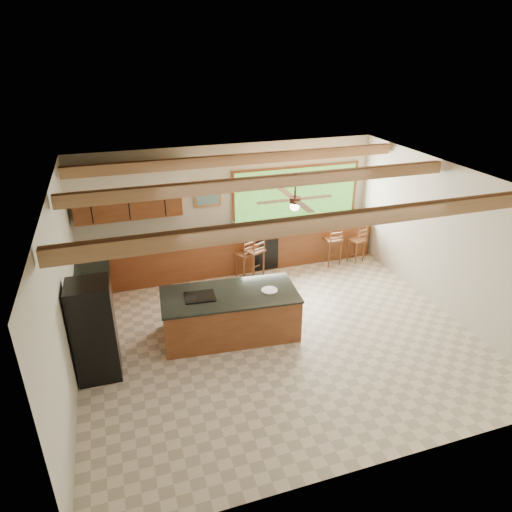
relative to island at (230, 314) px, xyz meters
name	(u,v)px	position (x,y,z in m)	size (l,w,h in m)	color
ground	(276,333)	(0.84, -0.27, -0.44)	(7.20, 7.20, 0.00)	beige
room_shell	(257,215)	(0.67, 0.38, 1.77)	(7.27, 6.54, 3.02)	beige
counter_run	(205,263)	(0.02, 2.25, 0.02)	(7.12, 3.10, 1.25)	brown
island	(230,314)	(0.00, 0.00, 0.00)	(2.61, 1.40, 0.90)	brown
refrigerator	(94,331)	(-2.38, -0.45, 0.42)	(0.69, 0.67, 1.73)	black
bar_stool_a	(245,255)	(0.94, 2.12, 0.15)	(0.47, 0.47, 0.99)	brown
bar_stool_b	(255,252)	(1.17, 2.06, 0.22)	(0.53, 0.54, 1.12)	brown
bar_stool_c	(334,240)	(3.23, 2.12, 0.22)	(0.43, 0.43, 1.12)	brown
bar_stool_d	(358,241)	(3.88, 2.06, 0.13)	(0.44, 0.44, 0.97)	brown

